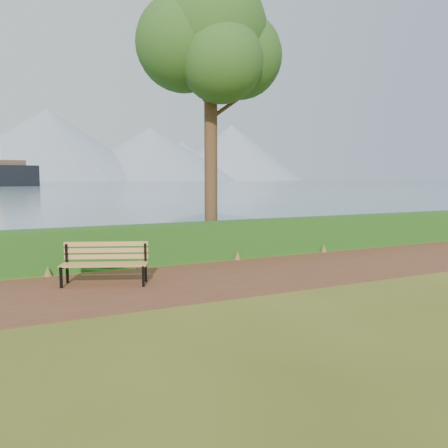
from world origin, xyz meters
TOP-DOWN VIEW (x-y plane):
  - ground at (0.00, 0.00)m, footprint 140.00×140.00m
  - path at (0.00, 0.30)m, footprint 40.00×3.40m
  - hedge at (0.00, 2.60)m, footprint 32.00×0.85m
  - water at (0.00, 260.00)m, footprint 700.00×510.00m
  - mountains at (-9.17, 406.05)m, footprint 585.00×190.00m
  - bench at (-2.14, 0.78)m, footprint 1.82×1.11m
  - tree at (1.52, 3.71)m, footprint 4.35×3.68m

SIDE VIEW (x-z plane):
  - ground at x=0.00m, z-range 0.00..0.00m
  - path at x=0.00m, z-range 0.00..0.01m
  - water at x=0.00m, z-range 0.00..0.01m
  - hedge at x=0.00m, z-range 0.00..1.00m
  - bench at x=-2.14m, z-range 0.07..0.95m
  - tree at x=1.52m, z-range 2.04..10.42m
  - mountains at x=-9.17m, z-range -7.30..62.70m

